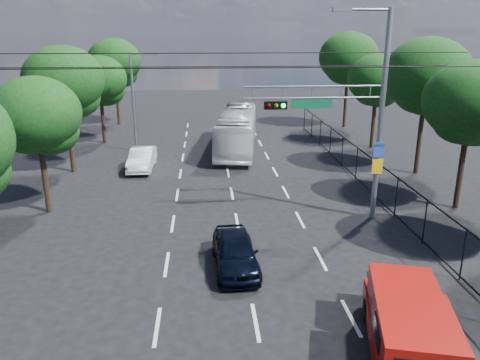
{
  "coord_description": "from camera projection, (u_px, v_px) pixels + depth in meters",
  "views": [
    {
      "loc": [
        -1.43,
        -12.29,
        8.53
      ],
      "look_at": [
        -0.04,
        5.65,
        2.8
      ],
      "focal_mm": 35.0,
      "sensor_mm": 36.0,
      "label": 1
    }
  ],
  "objects": [
    {
      "name": "red_pickup",
      "position": [
        408.0,
        326.0,
        12.46
      ],
      "size": [
        3.06,
        5.47,
        1.93
      ],
      "color": "black",
      "rests_on": "ground"
    },
    {
      "name": "tree_right_b",
      "position": [
        470.0,
        108.0,
        22.23
      ],
      "size": [
        4.5,
        4.5,
        7.31
      ],
      "color": "black",
      "rests_on": "ground"
    },
    {
      "name": "tree_right_d",
      "position": [
        377.0,
        83.0,
        34.66
      ],
      "size": [
        4.32,
        4.32,
        7.02
      ],
      "color": "black",
      "rests_on": "ground"
    },
    {
      "name": "signal_mast",
      "position": [
        355.0,
        109.0,
        20.76
      ],
      "size": [
        6.43,
        0.39,
        9.5
      ],
      "color": "slate",
      "rests_on": "ground"
    },
    {
      "name": "tree_left_d",
      "position": [
        100.0,
        83.0,
        36.02
      ],
      "size": [
        4.2,
        4.2,
        6.83
      ],
      "color": "black",
      "rests_on": "ground"
    },
    {
      "name": "tree_right_e",
      "position": [
        348.0,
        62.0,
        41.95
      ],
      "size": [
        5.28,
        5.28,
        8.58
      ],
      "color": "black",
      "rests_on": "ground"
    },
    {
      "name": "lane_markings",
      "position": [
        230.0,
        182.0,
        27.67
      ],
      "size": [
        6.12,
        38.0,
        0.01
      ],
      "color": "beige",
      "rests_on": "ground"
    },
    {
      "name": "white_bus",
      "position": [
        237.0,
        130.0,
        34.78
      ],
      "size": [
        3.92,
        11.1,
        3.03
      ],
      "primitive_type": "imported",
      "rotation": [
        0.0,
        0.0,
        -0.13
      ],
      "color": "silver",
      "rests_on": "ground"
    },
    {
      "name": "tree_left_e",
      "position": [
        115.0,
        65.0,
        43.36
      ],
      "size": [
        4.92,
        4.92,
        7.99
      ],
      "color": "black",
      "rests_on": "ground"
    },
    {
      "name": "navy_hatchback",
      "position": [
        235.0,
        252.0,
        17.49
      ],
      "size": [
        1.77,
        4.01,
        1.34
      ],
      "primitive_type": "imported",
      "rotation": [
        0.0,
        0.0,
        0.05
      ],
      "color": "black",
      "rests_on": "ground"
    },
    {
      "name": "tree_left_c",
      "position": [
        65.0,
        86.0,
        28.18
      ],
      "size": [
        4.8,
        4.8,
        7.8
      ],
      "color": "black",
      "rests_on": "ground"
    },
    {
      "name": "tree_right_c",
      "position": [
        427.0,
        81.0,
        27.77
      ],
      "size": [
        5.1,
        5.1,
        8.29
      ],
      "color": "black",
      "rests_on": "ground"
    },
    {
      "name": "streetlight_left",
      "position": [
        135.0,
        98.0,
        33.61
      ],
      "size": [
        2.09,
        0.22,
        7.08
      ],
      "color": "slate",
      "rests_on": "ground"
    },
    {
      "name": "fence_right",
      "position": [
        367.0,
        172.0,
        26.18
      ],
      "size": [
        0.06,
        34.03,
        2.0
      ],
      "color": "black",
      "rests_on": "ground"
    },
    {
      "name": "utility_wires",
      "position": [
        235.0,
        62.0,
        20.57
      ],
      "size": [
        22.0,
        5.04,
        0.74
      ],
      "color": "black",
      "rests_on": "ground"
    },
    {
      "name": "white_van",
      "position": [
        142.0,
        159.0,
        30.16
      ],
      "size": [
        1.55,
        4.17,
        1.36
      ],
      "primitive_type": "imported",
      "rotation": [
        0.0,
        0.0,
        -0.03
      ],
      "color": "silver",
      "rests_on": "ground"
    },
    {
      "name": "tree_left_b",
      "position": [
        38.0,
        120.0,
        21.83
      ],
      "size": [
        4.08,
        4.08,
        6.63
      ],
      "color": "black",
      "rests_on": "ground"
    },
    {
      "name": "ground",
      "position": [
        256.0,
        322.0,
        14.37
      ],
      "size": [
        120.0,
        120.0,
        0.0
      ],
      "primitive_type": "plane",
      "color": "black",
      "rests_on": "ground"
    }
  ]
}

